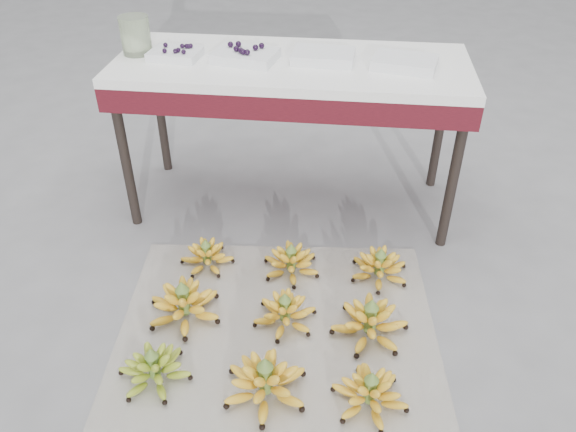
# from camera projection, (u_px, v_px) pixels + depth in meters

# --- Properties ---
(ground) EXTENTS (60.00, 60.00, 0.00)m
(ground) POSITION_uv_depth(u_px,v_px,m) (299.00, 324.00, 2.26)
(ground) COLOR slate
(ground) RESTS_ON ground
(newspaper_mat) EXTENTS (1.34, 1.16, 0.01)m
(newspaper_mat) POSITION_uv_depth(u_px,v_px,m) (277.00, 329.00, 2.23)
(newspaper_mat) COLOR white
(newspaper_mat) RESTS_ON ground
(bunch_front_left) EXTENTS (0.32, 0.32, 0.16)m
(bunch_front_left) POSITION_uv_depth(u_px,v_px,m) (154.00, 369.00, 2.00)
(bunch_front_left) COLOR #6A9B1C
(bunch_front_left) RESTS_ON newspaper_mat
(bunch_front_center) EXTENTS (0.36, 0.36, 0.19)m
(bunch_front_center) POSITION_uv_depth(u_px,v_px,m) (266.00, 382.00, 1.94)
(bunch_front_center) COLOR yellow
(bunch_front_center) RESTS_ON newspaper_mat
(bunch_front_right) EXTENTS (0.35, 0.35, 0.16)m
(bunch_front_right) POSITION_uv_depth(u_px,v_px,m) (370.00, 393.00, 1.92)
(bunch_front_right) COLOR yellow
(bunch_front_right) RESTS_ON newspaper_mat
(bunch_mid_left) EXTENTS (0.40, 0.40, 0.18)m
(bunch_mid_left) POSITION_uv_depth(u_px,v_px,m) (184.00, 304.00, 2.25)
(bunch_mid_left) COLOR yellow
(bunch_mid_left) RESTS_ON newspaper_mat
(bunch_mid_center) EXTENTS (0.32, 0.32, 0.16)m
(bunch_mid_center) POSITION_uv_depth(u_px,v_px,m) (285.00, 312.00, 2.23)
(bunch_mid_center) COLOR yellow
(bunch_mid_center) RESTS_ON newspaper_mat
(bunch_mid_right) EXTENTS (0.35, 0.35, 0.18)m
(bunch_mid_right) POSITION_uv_depth(u_px,v_px,m) (370.00, 322.00, 2.18)
(bunch_mid_right) COLOR yellow
(bunch_mid_right) RESTS_ON newspaper_mat
(bunch_back_left) EXTENTS (0.30, 0.30, 0.14)m
(bunch_back_left) POSITION_uv_depth(u_px,v_px,m) (207.00, 256.00, 2.52)
(bunch_back_left) COLOR yellow
(bunch_back_left) RESTS_ON newspaper_mat
(bunch_back_center) EXTENTS (0.34, 0.34, 0.16)m
(bunch_back_center) POSITION_uv_depth(u_px,v_px,m) (291.00, 262.00, 2.48)
(bunch_back_center) COLOR yellow
(bunch_back_center) RESTS_ON newspaper_mat
(bunch_back_right) EXTENTS (0.31, 0.31, 0.16)m
(bunch_back_right) POSITION_uv_depth(u_px,v_px,m) (379.00, 267.00, 2.45)
(bunch_back_right) COLOR yellow
(bunch_back_right) RESTS_ON newspaper_mat
(vendor_table) EXTENTS (1.61, 0.64, 0.77)m
(vendor_table) POSITION_uv_depth(u_px,v_px,m) (292.00, 79.00, 2.58)
(vendor_table) COLOR black
(vendor_table) RESTS_ON ground
(tray_far_left) EXTENTS (0.24, 0.18, 0.06)m
(tray_far_left) POSITION_uv_depth(u_px,v_px,m) (175.00, 54.00, 2.54)
(tray_far_left) COLOR silver
(tray_far_left) RESTS_ON vendor_table
(tray_left) EXTENTS (0.31, 0.25, 0.07)m
(tray_left) POSITION_uv_depth(u_px,v_px,m) (245.00, 55.00, 2.51)
(tray_left) COLOR silver
(tray_left) RESTS_ON vendor_table
(tray_right) EXTENTS (0.28, 0.21, 0.04)m
(tray_right) POSITION_uv_depth(u_px,v_px,m) (323.00, 56.00, 2.51)
(tray_right) COLOR silver
(tray_right) RESTS_ON vendor_table
(tray_far_right) EXTENTS (0.31, 0.25, 0.04)m
(tray_far_right) POSITION_uv_depth(u_px,v_px,m) (405.00, 62.00, 2.44)
(tray_far_right) COLOR silver
(tray_far_right) RESTS_ON vendor_table
(glass_jar) EXTENTS (0.16, 0.16, 0.17)m
(glass_jar) POSITION_uv_depth(u_px,v_px,m) (136.00, 35.00, 2.55)
(glass_jar) COLOR beige
(glass_jar) RESTS_ON vendor_table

